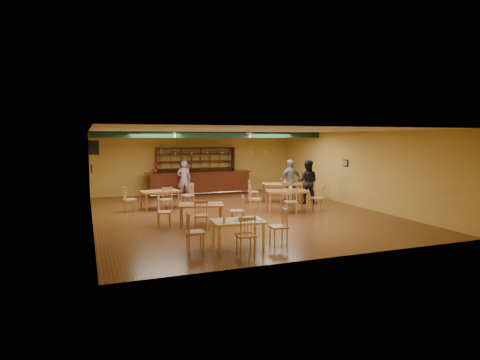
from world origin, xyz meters
name	(u,v)px	position (x,y,z in m)	size (l,w,h in m)	color
floor	(238,213)	(0.00, 0.00, 0.00)	(12.00, 12.00, 0.00)	#513217
ceiling_beam	(215,135)	(0.00, 2.80, 2.87)	(10.00, 0.30, 0.25)	black
track_rail_left	(169,133)	(-1.80, 3.40, 2.94)	(0.05, 2.50, 0.05)	white
track_rail_right	(241,133)	(1.40, 3.40, 2.94)	(0.05, 2.50, 0.05)	white
ac_unit	(94,147)	(-4.80, 4.20, 2.35)	(0.34, 0.70, 0.48)	white
picture_left	(91,168)	(-4.97, 1.00, 1.70)	(0.04, 0.34, 0.28)	black
picture_right	(345,163)	(4.97, 0.50, 1.70)	(0.04, 0.34, 0.28)	black
bar_counter	(199,183)	(-0.05, 5.15, 0.56)	(5.11, 0.85, 1.13)	#39160B
back_bar_hutch	(196,170)	(-0.05, 5.78, 1.14)	(3.95, 0.40, 2.28)	#39160B
poinsettia	(155,168)	(-2.15, 5.15, 1.35)	(0.24, 0.24, 0.43)	#AA240F
dining_table_a	(160,200)	(-2.51, 1.90, 0.36)	(1.43, 0.86, 0.71)	#A26239
dining_table_b	(281,193)	(2.71, 1.88, 0.40)	(1.58, 0.95, 0.79)	#A26239
dining_table_c	(201,215)	(-1.83, -1.64, 0.35)	(1.39, 0.83, 0.69)	#A26239
dining_table_d	(287,200)	(1.93, -0.13, 0.39)	(1.54, 0.92, 0.77)	#A26239
near_table	(238,234)	(-1.62, -4.39, 0.34)	(1.28, 0.83, 0.69)	beige
pizza_tray	(241,220)	(-1.53, -4.39, 0.70)	(0.40, 0.40, 0.01)	silver
parmesan_shaker	(224,220)	(-2.03, -4.53, 0.74)	(0.07, 0.07, 0.11)	#EAE5C6
napkin_stack	(247,217)	(-1.30, -4.21, 0.70)	(0.20, 0.15, 0.03)	white
pizza_server	(246,219)	(-1.39, -4.35, 0.71)	(0.32, 0.09, 0.00)	silver
side_plate	(259,220)	(-1.11, -4.58, 0.69)	(0.22, 0.22, 0.01)	white
patron_bar	(184,179)	(-0.99, 4.33, 0.86)	(0.63, 0.41, 1.72)	#844392
patron_right_a	(307,182)	(3.51, 1.08, 0.91)	(0.89, 0.69, 1.82)	black
patron_right_b	(290,180)	(3.13, 1.87, 0.90)	(1.06, 0.44, 1.81)	gray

